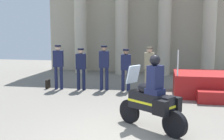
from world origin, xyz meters
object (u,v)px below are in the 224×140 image
at_px(officer_in_row_0, 58,63).
at_px(officer_in_row_3, 126,66).
at_px(briefcase_on_ground, 48,84).
at_px(motorcycle_with_rider, 153,99).
at_px(officer_in_row_2, 104,64).
at_px(reviewing_stand, 220,85).
at_px(officer_in_row_4, 149,66).
at_px(officer_in_row_1, 81,66).

height_order(officer_in_row_0, officer_in_row_3, officer_in_row_0).
relative_size(officer_in_row_0, briefcase_on_ground, 4.94).
relative_size(motorcycle_with_rider, briefcase_on_ground, 5.28).
relative_size(officer_in_row_2, officer_in_row_3, 1.07).
xyz_separation_m(officer_in_row_2, briefcase_on_ground, (-2.32, -0.10, -0.86)).
relative_size(officer_in_row_3, briefcase_on_ground, 4.58).
xyz_separation_m(officer_in_row_3, motorcycle_with_rider, (1.19, -4.36, -0.18)).
bearing_deg(officer_in_row_2, briefcase_on_ground, -0.33).
xyz_separation_m(officer_in_row_0, briefcase_on_ground, (-0.49, 0.07, -0.87)).
height_order(reviewing_stand, officer_in_row_4, same).
xyz_separation_m(officer_in_row_1, motorcycle_with_rider, (2.96, -4.22, -0.18)).
relative_size(officer_in_row_3, motorcycle_with_rider, 0.87).
xyz_separation_m(officer_in_row_1, briefcase_on_ground, (-1.42, 0.05, -0.80)).
bearing_deg(officer_in_row_4, officer_in_row_3, -4.18).
xyz_separation_m(officer_in_row_0, motorcycle_with_rider, (3.89, -4.21, -0.26)).
distance_m(officer_in_row_3, briefcase_on_ground, 3.28).
height_order(officer_in_row_0, officer_in_row_4, officer_in_row_0).
height_order(officer_in_row_4, motorcycle_with_rider, motorcycle_with_rider).
bearing_deg(briefcase_on_ground, officer_in_row_4, 0.90).
bearing_deg(officer_in_row_1, officer_in_row_2, -173.48).
bearing_deg(briefcase_on_ground, officer_in_row_3, 1.56).
relative_size(officer_in_row_1, briefcase_on_ground, 4.62).
distance_m(reviewing_stand, officer_in_row_1, 5.28).
height_order(officer_in_row_0, officer_in_row_2, officer_in_row_0).
bearing_deg(motorcycle_with_rider, officer_in_row_0, -10.09).
distance_m(officer_in_row_1, officer_in_row_2, 0.92).
xyz_separation_m(reviewing_stand, officer_in_row_4, (-2.56, 0.33, 0.62)).
distance_m(officer_in_row_3, motorcycle_with_rider, 4.52).
height_order(officer_in_row_1, officer_in_row_4, officer_in_row_4).
bearing_deg(officer_in_row_3, officer_in_row_0, 0.47).
bearing_deg(officer_in_row_0, officer_in_row_2, -177.62).
distance_m(officer_in_row_4, briefcase_on_ground, 4.18).
bearing_deg(reviewing_stand, officer_in_row_4, 172.71).
xyz_separation_m(reviewing_stand, officer_in_row_1, (-5.24, 0.21, 0.58)).
distance_m(reviewing_stand, officer_in_row_2, 4.40).
xyz_separation_m(officer_in_row_2, officer_in_row_3, (0.87, -0.01, -0.07)).
bearing_deg(briefcase_on_ground, motorcycle_with_rider, -44.29).
xyz_separation_m(reviewing_stand, motorcycle_with_rider, (-2.28, -4.01, 0.39)).
height_order(reviewing_stand, officer_in_row_0, officer_in_row_0).
relative_size(officer_in_row_1, officer_in_row_3, 1.01).
xyz_separation_m(officer_in_row_4, motorcycle_with_rider, (0.29, -4.34, -0.23)).
xyz_separation_m(officer_in_row_1, officer_in_row_4, (2.68, 0.11, 0.05)).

